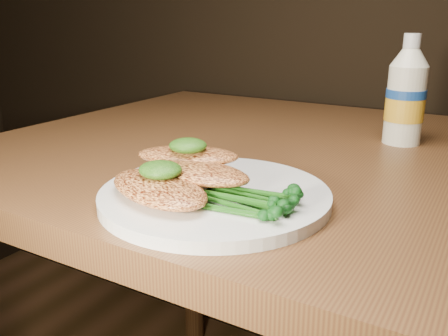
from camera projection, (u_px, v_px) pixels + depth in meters
The scene contains 8 objects.
plate at pixel (215, 196), 0.55m from camera, with size 0.26×0.26×0.01m, color white.
chicken_front at pixel (158, 188), 0.52m from camera, with size 0.14×0.08×0.02m, color #F79A4E.
chicken_mid at pixel (198, 172), 0.54m from camera, with size 0.13×0.07×0.02m, color #F79A4E.
chicken_back at pixel (188, 155), 0.58m from camera, with size 0.12×0.06×0.02m, color #F79A4E.
pesto_front at pixel (160, 170), 0.52m from camera, with size 0.05×0.04×0.02m, color #0C3307.
pesto_back at pixel (188, 146), 0.57m from camera, with size 0.05×0.04×0.02m, color #0C3307.
broccolini_bundle at pixel (243, 196), 0.50m from camera, with size 0.12×0.09×0.02m, color #1A5111, non-canonical shape.
mayo_bottle at pixel (407, 90), 0.77m from camera, with size 0.06×0.06×0.18m, color white, non-canonical shape.
Camera 1 is at (0.17, 0.36, 0.95)m, focal length 38.59 mm.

